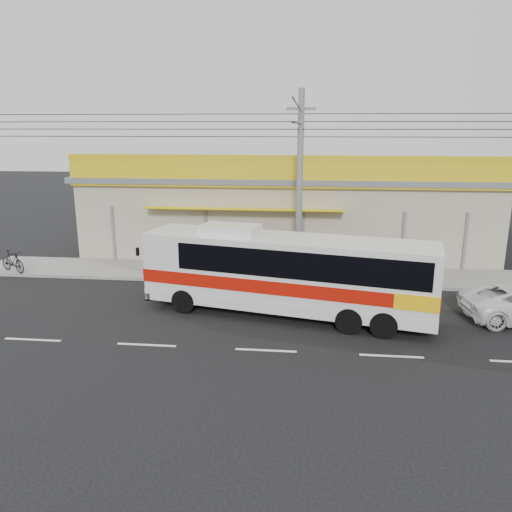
{
  "coord_description": "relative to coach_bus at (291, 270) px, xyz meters",
  "views": [
    {
      "loc": [
        1.24,
        -17.37,
        7.07
      ],
      "look_at": [
        -0.8,
        2.0,
        1.99
      ],
      "focal_mm": 35.0,
      "sensor_mm": 36.0,
      "label": 1
    }
  ],
  "objects": [
    {
      "name": "motorbike_dark",
      "position": [
        -13.7,
        3.99,
        -1.12
      ],
      "size": [
        1.84,
        1.28,
        1.09
      ],
      "primitive_type": "imported",
      "rotation": [
        0.0,
        0.0,
        1.1
      ],
      "color": "black",
      "rests_on": "sidewalk"
    },
    {
      "name": "coach_bus",
      "position": [
        0.0,
        0.0,
        0.0
      ],
      "size": [
        11.25,
        4.66,
        3.39
      ],
      "rotation": [
        0.0,
        0.0,
        -0.22
      ],
      "color": "silver",
      "rests_on": "ground"
    },
    {
      "name": "lane_markings",
      "position": [
        -0.67,
        -3.21,
        -1.81
      ],
      "size": [
        50.0,
        0.12,
        0.01
      ],
      "primitive_type": null,
      "color": "silver",
      "rests_on": "ground"
    },
    {
      "name": "utility_pole",
      "position": [
        0.16,
        4.58,
        5.34
      ],
      "size": [
        34.0,
        14.0,
        8.68
      ],
      "color": "slate",
      "rests_on": "ground"
    },
    {
      "name": "ground",
      "position": [
        -0.67,
        -0.71,
        -1.81
      ],
      "size": [
        120.0,
        120.0,
        0.0
      ],
      "primitive_type": "plane",
      "color": "black",
      "rests_on": "ground"
    },
    {
      "name": "sidewalk",
      "position": [
        -0.67,
        5.29,
        -1.74
      ],
      "size": [
        30.0,
        3.2,
        0.15
      ],
      "primitive_type": "cube",
      "color": "gray",
      "rests_on": "ground"
    },
    {
      "name": "motorbike_red",
      "position": [
        -5.99,
        4.89,
        -1.15
      ],
      "size": [
        1.98,
        0.72,
        1.03
      ],
      "primitive_type": "imported",
      "rotation": [
        0.0,
        0.0,
        1.59
      ],
      "color": "#980B0B",
      "rests_on": "sidewalk"
    },
    {
      "name": "storefront_building",
      "position": [
        -0.67,
        10.83,
        0.48
      ],
      "size": [
        22.6,
        9.2,
        5.7
      ],
      "color": "#A79E86",
      "rests_on": "ground"
    }
  ]
}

